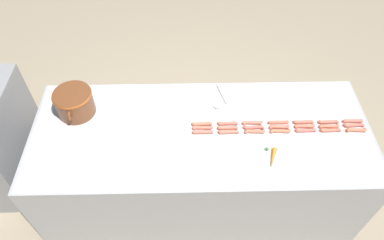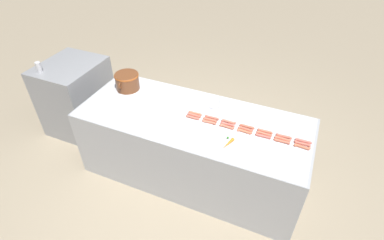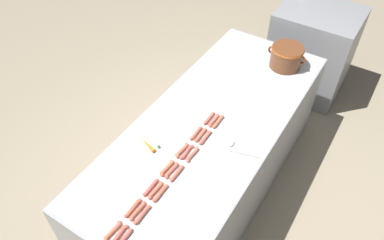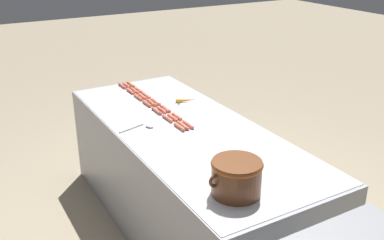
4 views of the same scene
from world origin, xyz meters
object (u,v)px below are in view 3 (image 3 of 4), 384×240
(hot_dog_10, at_px, (172,170))
(hot_dog_17, at_px, (177,173))
(hot_dog_12, at_px, (201,135))
(hot_dog_18, at_px, (192,154))
(back_cabinet, at_px, (311,51))
(hot_dog_3, at_px, (167,168))
(hot_dog_8, at_px, (138,211))
(hot_dog_16, at_px, (161,193))
(hot_dog_19, at_px, (205,138))
(hot_dog_0, at_px, (113,231))
(hot_dog_4, at_px, (182,150))
(hot_dog_20, at_px, (218,122))
(hot_dog_9, at_px, (155,190))
(hot_dog_13, at_px, (214,120))
(hot_dog_7, at_px, (119,235))
(hot_dog_15, at_px, (142,215))
(hot_dog_6, at_px, (209,118))
(hot_dog_1, at_px, (133,208))
(hot_dog_2, at_px, (151,187))
(serving_spoon, at_px, (235,146))
(bean_pot, at_px, (287,56))
(hot_dog_14, at_px, (124,239))
(hot_dog_11, at_px, (187,152))
(carrot, at_px, (148,144))

(hot_dog_10, xyz_separation_m, hot_dog_17, (0.04, -0.00, 0.00))
(hot_dog_12, relative_size, hot_dog_18, 1.00)
(back_cabinet, distance_m, hot_dog_3, 2.43)
(back_cabinet, distance_m, hot_dog_8, 2.79)
(hot_dog_16, bearing_deg, hot_dog_19, 90.20)
(hot_dog_0, height_order, hot_dog_4, same)
(hot_dog_16, relative_size, hot_dog_18, 1.00)
(hot_dog_20, bearing_deg, hot_dog_18, -89.30)
(hot_dog_9, relative_size, hot_dog_18, 1.00)
(hot_dog_9, height_order, hot_dog_13, same)
(hot_dog_7, distance_m, hot_dog_15, 0.18)
(hot_dog_6, bearing_deg, hot_dog_1, -90.06)
(hot_dog_1, relative_size, hot_dog_17, 1.00)
(hot_dog_2, xyz_separation_m, hot_dog_9, (0.04, -0.00, 0.00))
(hot_dog_1, relative_size, hot_dog_16, 1.00)
(hot_dog_12, bearing_deg, hot_dog_18, -76.33)
(hot_dog_6, relative_size, hot_dog_17, 1.00)
(hot_dog_16, relative_size, serving_spoon, 0.57)
(back_cabinet, height_order, bean_pot, bean_pot)
(hot_dog_1, height_order, hot_dog_10, same)
(hot_dog_17, xyz_separation_m, hot_dog_20, (-0.00, 0.56, 0.00))
(bean_pot, bearing_deg, hot_dog_12, -99.75)
(hot_dog_1, distance_m, hot_dog_20, 0.92)
(hot_dog_14, bearing_deg, hot_dog_10, 94.63)
(hot_dog_2, distance_m, hot_dog_18, 0.38)
(bean_pot, bearing_deg, hot_dog_16, -95.06)
(hot_dog_11, xyz_separation_m, carrot, (-0.27, -0.09, 0.00))
(hot_dog_3, distance_m, hot_dog_20, 0.56)
(hot_dog_7, xyz_separation_m, hot_dog_14, (0.04, -0.01, 0.00))
(back_cabinet, xyz_separation_m, carrot, (-0.48, -2.29, 0.39))
(hot_dog_3, distance_m, hot_dog_14, 0.55)
(hot_dog_14, bearing_deg, bean_pot, 85.90)
(back_cabinet, xyz_separation_m, hot_dog_11, (-0.21, -2.20, 0.38))
(serving_spoon, bearing_deg, hot_dog_13, 151.47)
(hot_dog_18, height_order, bean_pot, bean_pot)
(hot_dog_4, bearing_deg, hot_dog_13, 83.57)
(hot_dog_7, distance_m, hot_dog_10, 0.54)
(bean_pot, bearing_deg, hot_dog_3, -98.72)
(hot_dog_11, relative_size, hot_dog_16, 1.00)
(hot_dog_4, xyz_separation_m, serving_spoon, (0.30, 0.23, -0.01))
(hot_dog_8, bearing_deg, hot_dog_2, 101.01)
(hot_dog_1, distance_m, hot_dog_19, 0.74)
(hot_dog_7, relative_size, hot_dog_19, 1.00)
(hot_dog_10, bearing_deg, hot_dog_19, 83.72)
(hot_dog_3, height_order, hot_dog_17, same)
(hot_dog_15, xyz_separation_m, bean_pot, (0.15, 1.86, 0.10))
(hot_dog_18, relative_size, hot_dog_19, 1.00)
(hot_dog_6, distance_m, hot_dog_12, 0.18)
(hot_dog_19, bearing_deg, hot_dog_4, -112.58)
(back_cabinet, height_order, hot_dog_19, back_cabinet)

